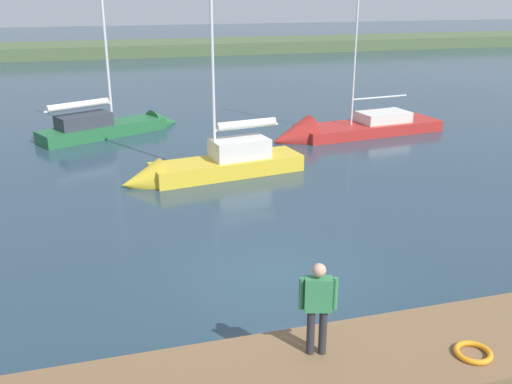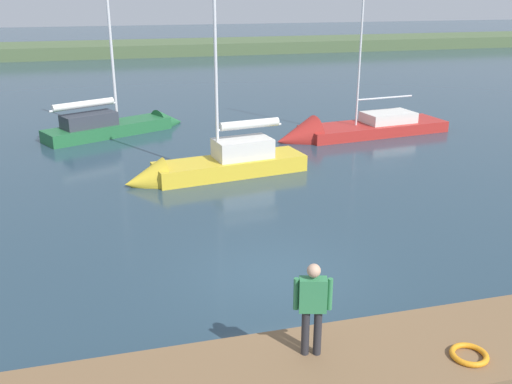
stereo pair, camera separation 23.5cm
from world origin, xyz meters
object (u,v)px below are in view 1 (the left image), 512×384
Objects in this scene: life_ring_buoy at (473,353)px; person_on_dock at (318,303)px; sailboat_behind_pier at (343,133)px; sailboat_outer_mooring at (116,129)px; sailboat_inner_slip at (209,170)px.

life_ring_buoy is 0.38× the size of person_on_dock.
sailboat_behind_pier is 18.11m from person_on_dock.
person_on_dock is (2.60, -0.80, 0.95)m from life_ring_buoy.
sailboat_behind_pier is (-10.25, 3.40, -0.06)m from sailboat_outer_mooring.
sailboat_inner_slip is (-2.95, 7.75, 0.06)m from sailboat_outer_mooring.
sailboat_outer_mooring is at bearing -78.01° from sailboat_inner_slip.
sailboat_behind_pier reaches higher than life_ring_buoy.
sailboat_inner_slip is at bearing -80.57° from life_ring_buoy.
sailboat_behind_pier is at bearing -106.84° from life_ring_buoy.
person_on_dock reaches higher than life_ring_buoy.
person_on_dock is (-2.47, 19.70, 1.37)m from sailboat_outer_mooring.
person_on_dock is at bearing -108.72° from sailboat_outer_mooring.
sailboat_outer_mooring is 4.65× the size of person_on_dock.
sailboat_behind_pier reaches higher than person_on_dock.
life_ring_buoy is 0.08× the size of sailboat_outer_mooring.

